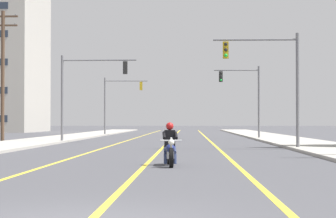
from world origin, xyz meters
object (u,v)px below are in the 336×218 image
object	(u,v)px
traffic_signal_near_left	(84,84)
traffic_signal_mid_left	(117,97)
traffic_signal_near_right	(273,73)
utility_pole_left_near	(3,71)
motorcycle_with_rider	(170,148)
traffic_signal_mid_right	(246,92)

from	to	relation	value
traffic_signal_near_left	traffic_signal_mid_left	bearing A→B (deg)	90.57
traffic_signal_near_right	utility_pole_left_near	size ratio (longest dim) A/B	0.66
motorcycle_with_rider	traffic_signal_near_left	distance (m)	23.92
traffic_signal_near_right	traffic_signal_mid_left	size ratio (longest dim) A/B	1.00
motorcycle_with_rider	traffic_signal_mid_left	bearing A→B (deg)	98.91
motorcycle_with_rider	traffic_signal_near_right	world-z (taller)	traffic_signal_near_right
traffic_signal_near_left	traffic_signal_mid_right	size ratio (longest dim) A/B	1.00
traffic_signal_near_right	traffic_signal_mid_right	world-z (taller)	same
motorcycle_with_rider	traffic_signal_mid_right	size ratio (longest dim) A/B	0.35
traffic_signal_near_right	traffic_signal_near_left	distance (m)	15.94
traffic_signal_near_left	traffic_signal_mid_left	xyz separation A→B (m)	(-0.22, 22.19, -0.05)
traffic_signal_mid_left	utility_pole_left_near	size ratio (longest dim) A/B	0.66
traffic_signal_near_left	utility_pole_left_near	distance (m)	5.96
traffic_signal_near_right	utility_pole_left_near	distance (m)	20.82
traffic_signal_near_left	traffic_signal_mid_right	bearing A→B (deg)	35.80
traffic_signal_near_right	traffic_signal_near_left	bearing A→B (deg)	138.49
traffic_signal_mid_right	traffic_signal_near_right	bearing A→B (deg)	-91.18
motorcycle_with_rider	traffic_signal_near_right	distance (m)	13.59
traffic_signal_mid_right	utility_pole_left_near	distance (m)	20.22
motorcycle_with_rider	traffic_signal_mid_right	xyz separation A→B (m)	(5.53, 31.55, 3.45)
motorcycle_with_rider	traffic_signal_mid_left	size ratio (longest dim) A/B	0.35
traffic_signal_near_right	motorcycle_with_rider	bearing A→B (deg)	-112.98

